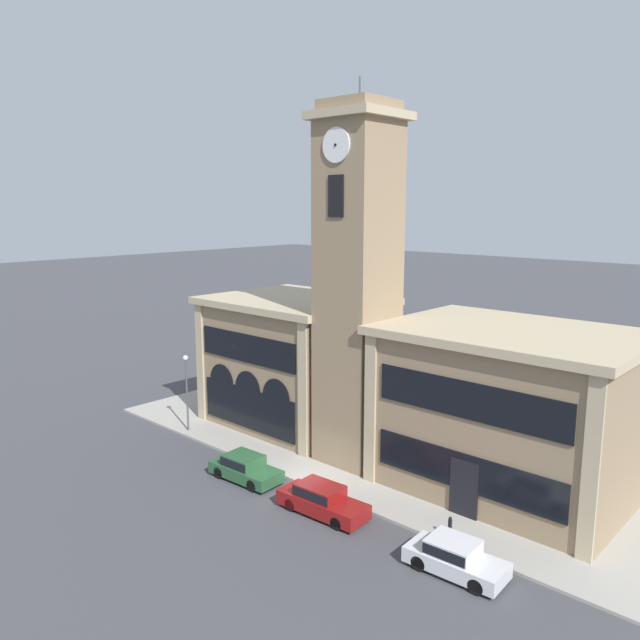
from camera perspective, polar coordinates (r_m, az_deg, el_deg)
name	(u,v)px	position (r m, az deg, el deg)	size (l,w,h in m)	color
ground_plane	(302,486)	(35.08, -1.65, -14.89)	(300.00, 300.00, 0.00)	#424247
sidewalk_kerb	(378,449)	(39.79, 5.31, -11.65)	(36.80, 13.58, 0.15)	#A39E93
clock_tower	(358,289)	(35.46, 3.45, 2.89)	(4.43, 4.43, 21.79)	#937A5B
town_hall_left_wing	(296,360)	(43.34, -2.23, -3.68)	(11.32, 9.53, 8.82)	#937A5B
town_hall_right_wing	(509,410)	(34.57, 16.89, -7.88)	(12.94, 9.53, 8.77)	#937A5B
parked_car_near	(245,467)	(35.69, -6.88, -13.21)	(4.32, 2.04, 1.42)	#285633
parked_car_mid	(322,499)	(31.92, 0.15, -16.06)	(4.79, 1.98, 1.49)	maroon
parked_car_far	(455,556)	(28.09, 12.21, -20.35)	(4.24, 2.03, 1.43)	silver
street_lamp	(186,381)	(42.31, -12.12, -5.44)	(0.36, 0.36, 5.17)	#4C4C51
bollard	(450,528)	(30.25, 11.79, -18.11)	(0.18, 0.18, 1.06)	black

